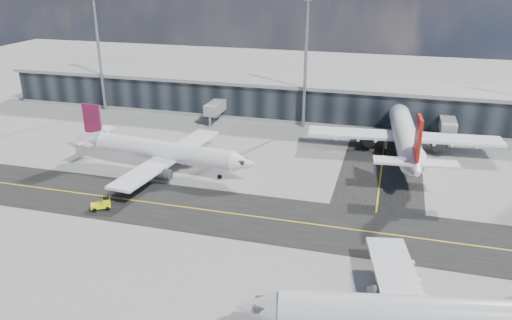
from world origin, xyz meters
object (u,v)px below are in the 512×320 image
object	(u,v)px
airliner_near	(428,316)
service_van	(375,135)
airliner_af	(162,151)
baggage_tug	(103,204)
airliner_redtail	(405,134)

from	to	relation	value
airliner_near	service_van	xyz separation A→B (m)	(-8.00, 60.85, -2.82)
airliner_af	baggage_tug	size ratio (longest dim) A/B	11.44
airliner_near	airliner_af	bearing A→B (deg)	40.74
airliner_redtail	baggage_tug	distance (m)	55.63
airliner_near	baggage_tug	world-z (taller)	airliner_near
airliner_af	airliner_near	bearing A→B (deg)	58.32
airliner_redtail	airliner_near	xyz separation A→B (m)	(2.31, -52.43, -0.66)
airliner_af	service_van	size ratio (longest dim) A/B	7.13
airliner_af	airliner_near	distance (m)	54.64
airliner_af	baggage_tug	xyz separation A→B (m)	(-1.86, -16.60, -2.58)
airliner_near	service_van	bearing A→B (deg)	-3.93
airliner_af	service_van	world-z (taller)	airliner_af
airliner_near	baggage_tug	size ratio (longest dim) A/B	11.56
service_van	baggage_tug	bearing A→B (deg)	-141.39
service_van	airliner_near	bearing A→B (deg)	-93.79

